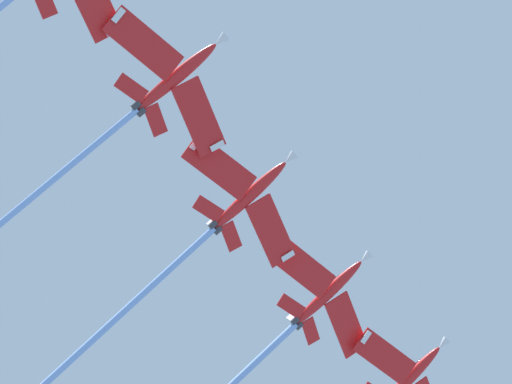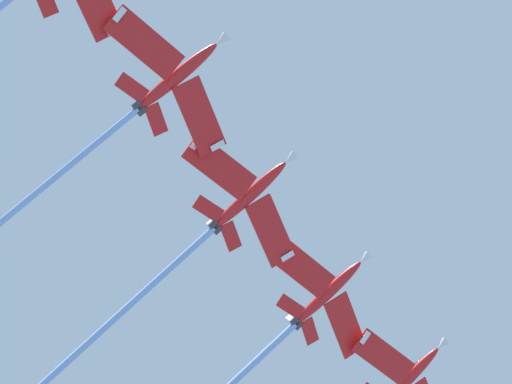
# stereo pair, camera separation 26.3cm
# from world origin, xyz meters

# --- Properties ---
(jet_inner_left) EXTENTS (33.61, 33.16, 24.04)m
(jet_inner_left) POSITION_xyz_m (-43.23, 13.04, 97.62)
(jet_inner_left) COLOR red
(jet_centre) EXTENTS (34.60, 33.17, 23.25)m
(jet_centre) POSITION_xyz_m (-30.39, 0.79, 96.71)
(jet_centre) COLOR red
(jet_inner_right) EXTENTS (30.12, 29.82, 21.13)m
(jet_inner_right) POSITION_xyz_m (-15.63, -8.89, 97.75)
(jet_inner_right) COLOR red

